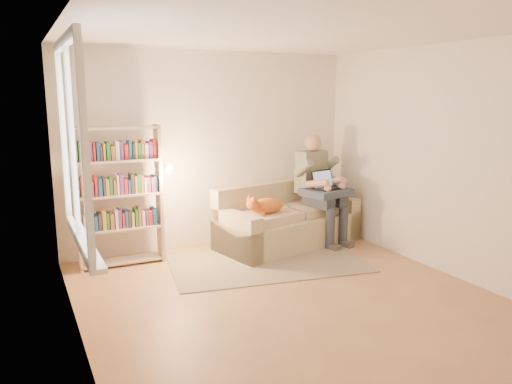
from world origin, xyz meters
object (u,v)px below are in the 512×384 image
sofa (286,223)px  person (318,183)px  cat (265,205)px  laptop (327,184)px  bookshelf (119,189)px

sofa → person: bearing=-18.6°
person → cat: person is taller
sofa → cat: (-0.44, -0.22, 0.33)m
sofa → laptop: (0.53, -0.19, 0.54)m
laptop → bookshelf: bookshelf is taller
sofa → bookshelf: bearing=163.9°
sofa → bookshelf: (-2.19, 0.16, 0.63)m
sofa → bookshelf: bookshelf is taller
sofa → cat: bearing=-165.2°
laptop → bookshelf: 2.74m
bookshelf → laptop: bearing=-5.8°
laptop → person: bearing=100.9°
person → bookshelf: (-2.66, 0.21, 0.10)m
person → bookshelf: bookshelf is taller
cat → person: bearing=-1.6°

